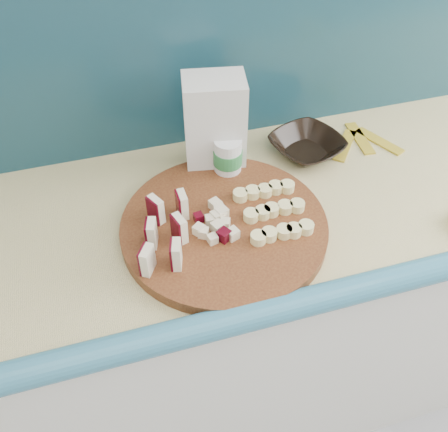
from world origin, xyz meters
TOP-DOWN VIEW (x-y plane):
  - kitchen_counter at (0.10, 1.50)m, footprint 2.20×0.63m
  - backsplash at (0.10, 1.79)m, footprint 2.20×0.02m
  - cutting_board at (-0.13, 1.43)m, footprint 0.47×0.47m
  - apple_wedges at (-0.26, 1.41)m, footprint 0.12×0.18m
  - apple_chunks at (-0.15, 1.43)m, footprint 0.08×0.07m
  - banana_slices at (-0.01, 1.42)m, footprint 0.15×0.18m
  - brown_bowl at (0.16, 1.64)m, footprint 0.23×0.23m
  - flour_bag at (-0.08, 1.66)m, footprint 0.16×0.13m
  - canister at (-0.07, 1.60)m, footprint 0.07×0.07m
  - banana_peel at (0.32, 1.64)m, footprint 0.20×0.17m

SIDE VIEW (x-z plane):
  - kitchen_counter at x=0.10m, z-range 0.00..0.91m
  - banana_peel at x=0.32m, z-range 0.91..0.92m
  - cutting_board at x=-0.13m, z-range 0.91..0.94m
  - brown_bowl at x=0.16m, z-range 0.91..0.95m
  - banana_slices at x=-0.01m, z-range 0.94..0.96m
  - apple_chunks at x=-0.15m, z-range 0.94..0.96m
  - canister at x=-0.07m, z-range 0.91..1.03m
  - apple_wedges at x=-0.26m, z-range 0.94..1.00m
  - flour_bag at x=-0.08m, z-range 0.91..1.16m
  - backsplash at x=0.10m, z-range 0.91..1.41m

